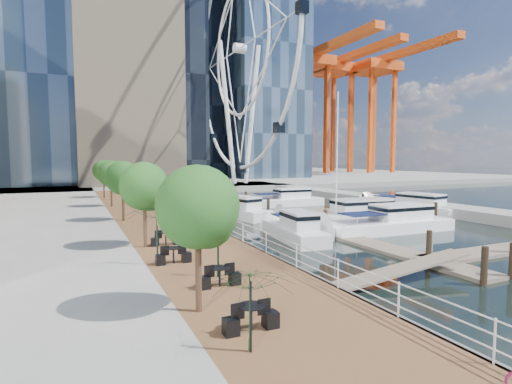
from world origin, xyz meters
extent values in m
plane|color=black|center=(0.00, 0.00, 0.00)|extent=(520.00, 520.00, 0.00)
cube|color=brown|center=(-9.00, 15.00, 0.50)|extent=(6.00, 60.00, 1.00)
cube|color=#595954|center=(-6.00, 15.00, 0.50)|extent=(0.25, 60.00, 1.00)
cube|color=gray|center=(0.00, 102.00, 0.50)|extent=(200.00, 114.00, 1.00)
cube|color=gray|center=(20.00, 20.00, 0.50)|extent=(4.00, 60.00, 1.00)
cube|color=gray|center=(14.00, 52.00, 0.50)|extent=(14.00, 12.00, 1.00)
cube|color=#6D6051|center=(3.00, 10.00, 0.10)|extent=(2.00, 32.00, 0.20)
cube|color=#6D6051|center=(9.00, -2.00, 0.10)|extent=(12.00, 2.00, 0.20)
cube|color=#6D6051|center=(9.00, 8.00, 0.10)|extent=(12.00, 2.00, 0.20)
cube|color=#6D6051|center=(9.00, 18.00, 0.10)|extent=(12.00, 2.00, 0.20)
cube|color=#1E232D|center=(18.00, 90.00, 48.50)|extent=(20.00, 20.00, 95.00)
cube|color=#475E75|center=(30.00, 75.00, 43.50)|extent=(18.00, 18.00, 85.00)
cylinder|color=white|center=(11.50, 52.00, 14.00)|extent=(0.80, 0.80, 26.00)
cylinder|color=white|center=(16.50, 52.00, 14.00)|extent=(0.80, 0.80, 26.00)
torus|color=white|center=(14.00, 52.00, 26.00)|extent=(0.70, 44.70, 44.70)
cylinder|color=#3F2B1C|center=(-11.40, -6.00, 2.20)|extent=(0.20, 0.20, 2.40)
sphere|color=#265B1E|center=(-11.40, -6.00, 4.30)|extent=(2.60, 2.60, 2.60)
cylinder|color=#3F2B1C|center=(-11.40, 4.00, 2.20)|extent=(0.20, 0.20, 2.40)
sphere|color=#265B1E|center=(-11.40, 4.00, 4.30)|extent=(2.60, 2.60, 2.60)
cylinder|color=#3F2B1C|center=(-11.40, 14.00, 2.20)|extent=(0.20, 0.20, 2.40)
sphere|color=#265B1E|center=(-11.40, 14.00, 4.30)|extent=(2.60, 2.60, 2.60)
cylinder|color=#3F2B1C|center=(-11.40, 24.00, 2.20)|extent=(0.20, 0.20, 2.40)
sphere|color=#265B1E|center=(-11.40, 24.00, 4.30)|extent=(2.60, 2.60, 2.60)
cylinder|color=#3F2B1C|center=(-11.40, 34.00, 2.20)|extent=(0.20, 0.20, 2.40)
sphere|color=#265B1E|center=(-11.40, 34.00, 4.30)|extent=(2.60, 2.60, 2.60)
imported|color=slate|center=(-8.51, 6.48, 1.88)|extent=(0.68, 0.48, 1.75)
imported|color=gray|center=(-8.50, 20.07, 1.95)|extent=(0.94, 1.08, 1.89)
imported|color=#2E323A|center=(-8.17, 32.88, 1.74)|extent=(0.95, 0.67, 1.49)
imported|color=black|center=(-11.00, -9.11, 2.03)|extent=(2.40, 2.44, 2.07)
imported|color=#0E3420|center=(-9.63, -2.82, 2.14)|extent=(2.90, 2.94, 2.27)
imported|color=#0F371D|center=(-11.50, 0.02, 2.37)|extent=(3.55, 3.59, 2.74)
camera|label=1|loc=(-14.86, -17.78, 5.78)|focal=28.00mm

